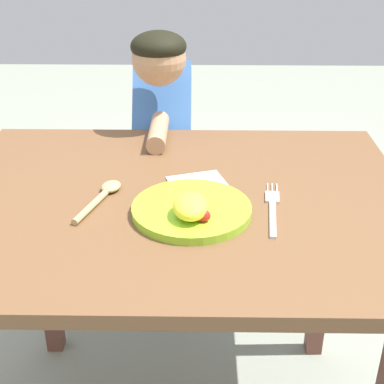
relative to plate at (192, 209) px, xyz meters
name	(u,v)px	position (x,y,z in m)	size (l,w,h in m)	color
dining_table	(179,232)	(-0.03, 0.09, -0.11)	(1.08, 0.83, 0.76)	brown
plate	(192,209)	(0.00, 0.00, 0.00)	(0.26, 0.26, 0.06)	#90CB2C
fork	(273,208)	(0.18, 0.03, -0.01)	(0.04, 0.24, 0.01)	silver
spoon	(103,195)	(-0.20, 0.08, -0.01)	(0.09, 0.20, 0.02)	tan
person	(165,173)	(-0.10, 0.64, -0.22)	(0.19, 0.45, 1.04)	#3B5673
napkin	(197,183)	(0.01, 0.15, -0.01)	(0.13, 0.10, 0.00)	white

